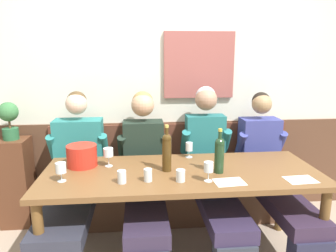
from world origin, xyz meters
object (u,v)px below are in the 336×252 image
object	(u,v)px
wall_bench	(172,192)
person_left_seat	(74,176)
person_center_left_seat	(144,170)
wine_bottle_green_tall	(219,154)
ice_bucket	(82,156)
water_tumbler_left	(181,176)
wine_bottle_amber_mid	(167,151)
wine_glass_mid_left	(108,153)
water_tumbler_center	(148,175)
wine_glass_by_bottle	(209,168)
potted_plant	(9,118)
person_center_right_seat	(271,169)
wine_glass_near_bucket	(189,148)
dining_table	(181,181)
water_tumbler_right	(122,177)
person_right_seat	(212,168)
wine_glass_left_end	(61,168)

from	to	relation	value
wall_bench	person_left_seat	distance (m)	1.00
person_center_left_seat	wine_bottle_green_tall	size ratio (longest dim) A/B	3.81
wall_bench	person_center_left_seat	size ratio (longest dim) A/B	1.86
ice_bucket	water_tumbler_left	world-z (taller)	ice_bucket
wine_bottle_amber_mid	wine_glass_mid_left	size ratio (longest dim) A/B	2.40
wall_bench	water_tumbler_center	size ratio (longest dim) A/B	26.47
water_tumbler_left	wine_bottle_green_tall	bearing A→B (deg)	24.63
wall_bench	wine_glass_by_bottle	distance (m)	1.06
wine_bottle_amber_mid	potted_plant	xyz separation A→B (m)	(-1.39, 0.68, 0.14)
person_center_right_seat	wine_glass_by_bottle	bearing A→B (deg)	-142.69
ice_bucket	wine_glass_by_bottle	size ratio (longest dim) A/B	1.66
wine_glass_near_bucket	person_left_seat	bearing A→B (deg)	-179.76
wall_bench	water_tumbler_left	bearing A→B (deg)	-92.18
ice_bucket	potted_plant	bearing A→B (deg)	145.05
dining_table	water_tumbler_right	world-z (taller)	water_tumbler_right
wine_bottle_amber_mid	wine_glass_by_bottle	distance (m)	0.36
person_center_left_seat	water_tumbler_left	distance (m)	0.60
water_tumbler_left	wine_glass_near_bucket	bearing A→B (deg)	74.57
person_center_right_seat	wine_glass_near_bucket	size ratio (longest dim) A/B	9.59
person_right_seat	wine_glass_near_bucket	bearing A→B (deg)	178.15
dining_table	wine_glass_left_end	bearing A→B (deg)	-171.86
wall_bench	water_tumbler_center	xyz separation A→B (m)	(-0.26, -0.84, 0.52)
wine_glass_mid_left	water_tumbler_left	world-z (taller)	wine_glass_mid_left
person_center_left_seat	potted_plant	bearing A→B (deg)	163.44
dining_table	wine_bottle_amber_mid	world-z (taller)	wine_bottle_amber_mid
person_right_seat	wine_glass_by_bottle	xyz separation A→B (m)	(-0.16, -0.53, 0.21)
wine_glass_near_bucket	person_center_right_seat	bearing A→B (deg)	0.05
wine_glass_near_bucket	water_tumbler_right	distance (m)	0.75
person_left_seat	wine_glass_mid_left	world-z (taller)	person_left_seat
wine_glass_mid_left	water_tumbler_right	distance (m)	0.37
wine_glass_mid_left	person_left_seat	bearing A→B (deg)	153.57
dining_table	water_tumbler_left	bearing A→B (deg)	-99.22
ice_bucket	water_tumbler_right	world-z (taller)	ice_bucket
wine_glass_near_bucket	wine_glass_mid_left	xyz separation A→B (m)	(-0.67, -0.16, 0.02)
ice_bucket	potted_plant	xyz separation A→B (m)	(-0.73, 0.51, 0.22)
person_left_seat	person_center_left_seat	world-z (taller)	person_left_seat
water_tumbler_left	water_tumbler_center	size ratio (longest dim) A/B	0.94
wine_glass_near_bucket	wine_glass_by_bottle	distance (m)	0.54
wine_glass_left_end	water_tumbler_left	size ratio (longest dim) A/B	1.60
water_tumbler_right	person_center_left_seat	bearing A→B (deg)	72.53
wine_bottle_green_tall	wine_glass_mid_left	size ratio (longest dim) A/B	2.26
dining_table	wine_bottle_green_tall	bearing A→B (deg)	-12.10
wine_glass_left_end	potted_plant	distance (m)	1.06
person_left_seat	wine_bottle_green_tall	distance (m)	1.25
person_left_seat	person_right_seat	bearing A→B (deg)	-0.12
potted_plant	wine_bottle_green_tall	bearing A→B (deg)	-22.85
person_right_seat	wine_glass_left_end	distance (m)	1.28
ice_bucket	wine_glass_mid_left	size ratio (longest dim) A/B	1.58
person_right_seat	wine_bottle_green_tall	distance (m)	0.45
wine_glass_near_bucket	dining_table	bearing A→B (deg)	-109.24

